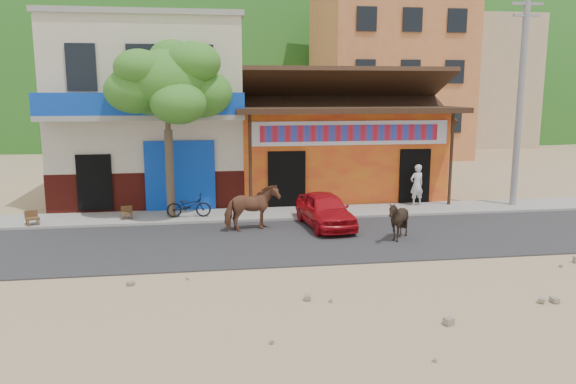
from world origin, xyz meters
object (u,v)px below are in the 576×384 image
cafe_chair_right (32,212)px  cow_dark (398,220)px  red_car (325,210)px  cow_tan (252,208)px  cafe_chair_left (127,207)px  utility_pole (520,99)px  pedestrian (417,185)px  tree (168,130)px  scooter (189,206)px

cafe_chair_right → cow_dark: bearing=-42.8°
cow_dark → red_car: (-1.78, 1.95, -0.04)m
red_car → cafe_chair_right: red_car is taller
cow_tan → cafe_chair_left: cow_tan is taller
utility_pole → cow_tan: size_ratio=4.67×
pedestrian → utility_pole: bearing=158.5°
utility_pole → cow_tan: utility_pole is taller
utility_pole → cow_dark: 8.01m
red_car → tree: bearing=154.2°
cow_dark → cafe_chair_right: bearing=-115.7°
cow_dark → cafe_chair_left: size_ratio=1.52×
red_car → pedestrian: 4.79m
red_car → pedestrian: pedestrian is taller
utility_pole → tree: bearing=-179.1°
cafe_chair_left → red_car: bearing=-24.4°
scooter → tree: bearing=78.9°
red_car → cow_tan: bearing=177.2°
utility_pole → scooter: (-12.20, -0.33, -3.60)m
scooter → cow_dark: bearing=-119.8°
tree → red_car: bearing=-20.2°
cow_tan → red_car: 2.41m
utility_pole → pedestrian: bearing=173.2°
tree → scooter: size_ratio=3.98×
tree → utility_pole: 12.84m
cow_dark → pedestrian: pedestrian is taller
tree → cow_dark: size_ratio=4.98×
cafe_chair_right → red_car: bearing=-34.5°
utility_pole → cafe_chair_right: 17.58m
cow_dark → cafe_chair_right: size_ratio=1.41×
utility_pole → cafe_chair_right: bearing=-177.7°
cafe_chair_left → cow_tan: bearing=-33.9°
cow_dark → cafe_chair_left: 9.07m
utility_pole → red_car: utility_pole is taller
tree → cafe_chair_left: tree is taller
cow_dark → utility_pole: bearing=114.4°
red_car → cafe_chair_right: size_ratio=3.88×
red_car → cafe_chair_left: red_car is taller
cow_tan → pedestrian: pedestrian is taller
red_car → pedestrian: bearing=25.8°
tree → cafe_chair_left: bearing=-176.9°
cafe_chair_left → utility_pole: bearing=-8.1°
cow_tan → cafe_chair_right: bearing=59.2°
cafe_chair_left → pedestrian: bearing=-5.3°
utility_pole → red_car: 8.78m
tree → utility_pole: size_ratio=0.75×
scooter → pedestrian: (8.50, 0.77, 0.39)m
cow_dark → cafe_chair_right: 11.67m
cow_dark → tree: bearing=-128.5°
utility_pole → cow_tan: 10.94m
cow_dark → scooter: size_ratio=0.80×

